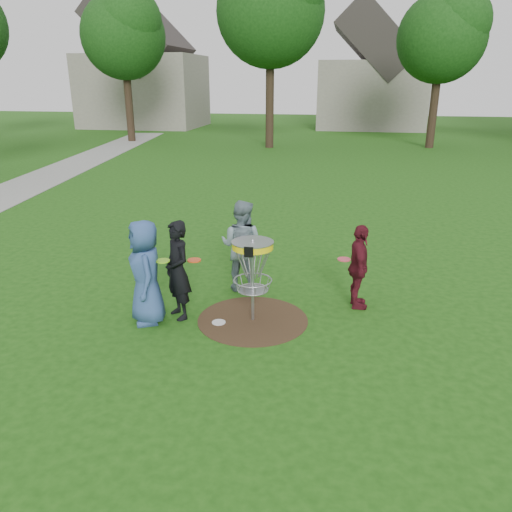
% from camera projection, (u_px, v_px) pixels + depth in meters
% --- Properties ---
extents(ground, '(100.00, 100.00, 0.00)m').
position_uv_depth(ground, '(253.00, 320.00, 8.13)').
color(ground, '#19470F').
rests_on(ground, ground).
extents(dirt_patch, '(1.80, 1.80, 0.01)m').
position_uv_depth(dirt_patch, '(253.00, 320.00, 8.12)').
color(dirt_patch, '#47331E').
rests_on(dirt_patch, ground).
extents(concrete_path, '(7.75, 39.92, 0.02)m').
position_uv_depth(concrete_path, '(10.00, 192.00, 17.20)').
color(concrete_path, '#9E9E99').
rests_on(concrete_path, ground).
extents(player_blue, '(0.87, 0.98, 1.69)m').
position_uv_depth(player_blue, '(146.00, 272.00, 7.81)').
color(player_blue, '#2F4C82').
rests_on(player_blue, ground).
extents(player_black, '(0.69, 0.70, 1.63)m').
position_uv_depth(player_black, '(178.00, 270.00, 7.97)').
color(player_black, black).
rests_on(player_black, ground).
extents(player_grey, '(0.94, 0.80, 1.69)m').
position_uv_depth(player_grey, '(242.00, 246.00, 9.04)').
color(player_grey, slate).
rests_on(player_grey, ground).
extents(player_maroon, '(0.45, 0.89, 1.46)m').
position_uv_depth(player_maroon, '(359.00, 267.00, 8.36)').
color(player_maroon, '#56131E').
rests_on(player_maroon, ground).
extents(disc_on_grass, '(0.22, 0.22, 0.02)m').
position_uv_depth(disc_on_grass, '(219.00, 323.00, 8.01)').
color(disc_on_grass, silver).
rests_on(disc_on_grass, ground).
extents(disc_golf_basket, '(0.66, 0.67, 1.38)m').
position_uv_depth(disc_golf_basket, '(253.00, 261.00, 7.78)').
color(disc_golf_basket, '#9EA0A5').
rests_on(disc_golf_basket, ground).
extents(held_discs, '(3.00, 1.45, 0.16)m').
position_uv_depth(held_discs, '(238.00, 255.00, 8.15)').
color(held_discs, '#8DE819').
rests_on(held_discs, ground).
extents(tree_row, '(51.20, 17.42, 9.90)m').
position_uv_depth(tree_row, '(335.00, 26.00, 25.14)').
color(tree_row, '#38281C').
rests_on(tree_row, ground).
extents(house_row, '(44.50, 10.65, 11.62)m').
position_uv_depth(house_row, '(398.00, 73.00, 36.62)').
color(house_row, gray).
rests_on(house_row, ground).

